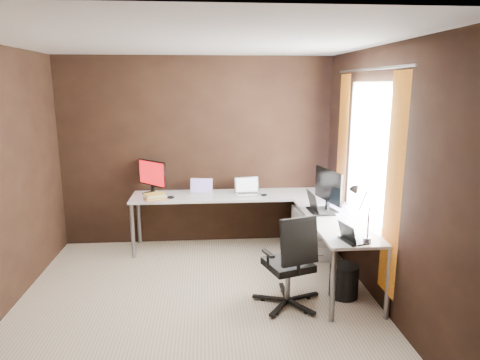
# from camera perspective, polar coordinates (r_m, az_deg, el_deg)

# --- Properties ---
(room) EXTENTS (3.60, 3.60, 2.50)m
(room) POSITION_cam_1_polar(r_m,az_deg,el_deg) (4.06, -1.29, 0.45)
(room) COLOR beige
(room) RESTS_ON ground
(desk) EXTENTS (2.65, 2.25, 0.73)m
(desk) POSITION_cam_1_polar(r_m,az_deg,el_deg) (5.20, 3.63, -3.66)
(desk) COLOR white
(desk) RESTS_ON ground
(drawer_pedestal) EXTENTS (0.42, 0.50, 0.60)m
(drawer_pedestal) POSITION_cam_1_polar(r_m,az_deg,el_deg) (5.53, 9.48, -6.93)
(drawer_pedestal) COLOR white
(drawer_pedestal) RESTS_ON ground
(monitor_left) EXTENTS (0.38, 0.38, 0.45)m
(monitor_left) POSITION_cam_1_polar(r_m,az_deg,el_deg) (5.66, -11.62, 0.60)
(monitor_left) COLOR black
(monitor_left) RESTS_ON desk
(monitor_right) EXTENTS (0.19, 0.58, 0.48)m
(monitor_right) POSITION_cam_1_polar(r_m,az_deg,el_deg) (4.89, 11.71, -1.01)
(monitor_right) COLOR black
(monitor_right) RESTS_ON desk
(laptop_white) EXTENTS (0.32, 0.25, 0.20)m
(laptop_white) POSITION_cam_1_polar(r_m,az_deg,el_deg) (5.60, -5.24, -1.47)
(laptop_white) COLOR white
(laptop_white) RESTS_ON desk
(laptop_silver) EXTENTS (0.35, 0.26, 0.22)m
(laptop_silver) POSITION_cam_1_polar(r_m,az_deg,el_deg) (5.59, 1.01, -1.42)
(laptop_silver) COLOR silver
(laptop_silver) RESTS_ON desk
(laptop_black_big) EXTENTS (0.26, 0.36, 0.23)m
(laptop_black_big) POSITION_cam_1_polar(r_m,az_deg,el_deg) (4.89, 10.31, -3.65)
(laptop_black_big) COLOR black
(laptop_black_big) RESTS_ON desk
(laptop_black_small) EXTENTS (0.24, 0.29, 0.17)m
(laptop_black_small) POSITION_cam_1_polar(r_m,az_deg,el_deg) (4.06, 14.56, -7.41)
(laptop_black_small) COLOR black
(laptop_black_small) RESTS_ON desk
(book_stack) EXTENTS (0.31, 0.28, 0.08)m
(book_stack) POSITION_cam_1_polar(r_m,az_deg,el_deg) (5.41, -11.28, -2.23)
(book_stack) COLOR #AC7B5C
(book_stack) RESTS_ON desk
(mouse_left) EXTENTS (0.10, 0.08, 0.04)m
(mouse_left) POSITION_cam_1_polar(r_m,az_deg,el_deg) (5.44, -9.24, -2.30)
(mouse_left) COLOR black
(mouse_left) RESTS_ON desk
(mouse_corner) EXTENTS (0.09, 0.06, 0.03)m
(mouse_corner) POSITION_cam_1_polar(r_m,az_deg,el_deg) (5.51, 3.21, -1.97)
(mouse_corner) COLOR black
(mouse_corner) RESTS_ON desk
(desk_lamp) EXTENTS (0.18, 0.20, 0.52)m
(desk_lamp) POSITION_cam_1_polar(r_m,az_deg,el_deg) (4.01, 15.68, -3.47)
(desk_lamp) COLOR slate
(desk_lamp) RESTS_ON desk
(office_chair) EXTENTS (0.53, 0.56, 0.94)m
(office_chair) POSITION_cam_1_polar(r_m,az_deg,el_deg) (4.31, 6.62, -12.98)
(office_chair) COLOR black
(office_chair) RESTS_ON ground
(wastebasket) EXTENTS (0.35, 0.35, 0.34)m
(wastebasket) POSITION_cam_1_polar(r_m,az_deg,el_deg) (4.62, 13.67, -12.93)
(wastebasket) COLOR black
(wastebasket) RESTS_ON ground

